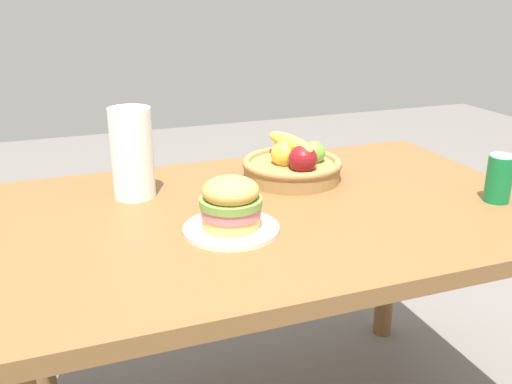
{
  "coord_description": "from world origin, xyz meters",
  "views": [
    {
      "loc": [
        -0.51,
        -1.25,
        1.28
      ],
      "look_at": [
        -0.06,
        -0.03,
        0.81
      ],
      "focal_mm": 39.9,
      "sensor_mm": 36.0,
      "label": 1
    }
  ],
  "objects_px": {
    "soda_can": "(499,178)",
    "paper_towel_roll": "(132,153)",
    "fruit_basket": "(293,164)",
    "plate": "(231,229)",
    "sandwich": "(231,202)"
  },
  "relations": [
    {
      "from": "plate",
      "to": "paper_towel_roll",
      "type": "height_order",
      "value": "paper_towel_roll"
    },
    {
      "from": "sandwich",
      "to": "paper_towel_roll",
      "type": "xyz_separation_m",
      "value": [
        -0.17,
        0.31,
        0.05
      ]
    },
    {
      "from": "soda_can",
      "to": "sandwich",
      "type": "bearing_deg",
      "value": 175.4
    },
    {
      "from": "soda_can",
      "to": "paper_towel_roll",
      "type": "height_order",
      "value": "paper_towel_roll"
    },
    {
      "from": "sandwich",
      "to": "fruit_basket",
      "type": "height_order",
      "value": "fruit_basket"
    },
    {
      "from": "plate",
      "to": "paper_towel_roll",
      "type": "relative_size",
      "value": 0.93
    },
    {
      "from": "fruit_basket",
      "to": "plate",
      "type": "bearing_deg",
      "value": -134.04
    },
    {
      "from": "fruit_basket",
      "to": "sandwich",
      "type": "bearing_deg",
      "value": -134.04
    },
    {
      "from": "soda_can",
      "to": "paper_towel_roll",
      "type": "bearing_deg",
      "value": 157.35
    },
    {
      "from": "fruit_basket",
      "to": "paper_towel_roll",
      "type": "bearing_deg",
      "value": 177.73
    },
    {
      "from": "soda_can",
      "to": "fruit_basket",
      "type": "bearing_deg",
      "value": 140.8
    },
    {
      "from": "plate",
      "to": "fruit_basket",
      "type": "distance_m",
      "value": 0.41
    },
    {
      "from": "sandwich",
      "to": "soda_can",
      "type": "relative_size",
      "value": 1.14
    },
    {
      "from": "paper_towel_roll",
      "to": "plate",
      "type": "bearing_deg",
      "value": -61.36
    },
    {
      "from": "plate",
      "to": "paper_towel_roll",
      "type": "bearing_deg",
      "value": 118.64
    }
  ]
}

